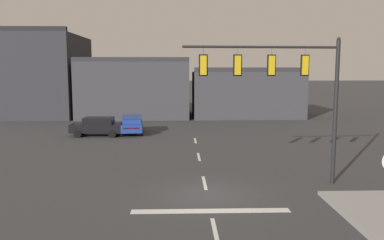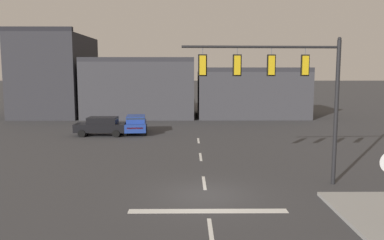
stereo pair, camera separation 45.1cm
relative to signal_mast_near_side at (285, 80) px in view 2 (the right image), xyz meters
The scene contains 7 objects.
ground_plane 6.63m from the signal_mast_near_side, 156.60° to the right, with size 400.00×400.00×0.00m, color #353538.
stop_bar_paint 7.39m from the signal_mast_near_side, 136.32° to the right, with size 6.40×0.50×0.01m, color silver.
lane_centreline 6.43m from the signal_mast_near_side, behind, with size 0.16×26.40×0.01m.
signal_mast_near_side is the anchor object (origin of this frame).
car_lot_nearside 19.04m from the signal_mast_near_side, 120.19° to the left, with size 2.26×4.58×1.61m.
car_lot_middle 19.69m from the signal_mast_near_side, 129.19° to the left, with size 4.48×1.98×1.61m.
building_row 32.40m from the signal_mast_near_side, 110.56° to the left, with size 34.62×12.24×10.35m.
Camera 2 is at (-0.76, -17.24, 5.61)m, focal length 36.94 mm.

